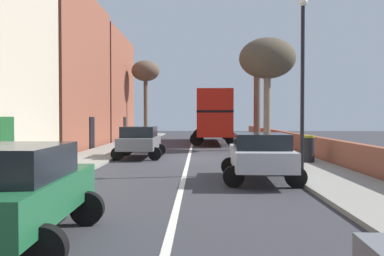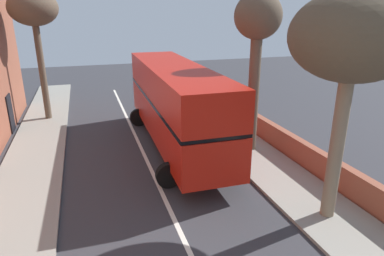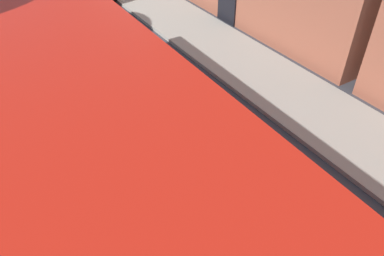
{
  "view_description": "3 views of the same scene",
  "coord_description": "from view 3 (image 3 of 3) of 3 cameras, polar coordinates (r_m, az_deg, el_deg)",
  "views": [
    {
      "loc": [
        0.51,
        -20.87,
        2.08
      ],
      "look_at": [
        0.03,
        8.19,
        1.32
      ],
      "focal_mm": 38.73,
      "sensor_mm": 36.0,
      "label": 1
    },
    {
      "loc": [
        -2.35,
        -2.36,
        6.49
      ],
      "look_at": [
        1.49,
        9.63,
        2.11
      ],
      "focal_mm": 31.71,
      "sensor_mm": 36.0,
      "label": 2
    },
    {
      "loc": [
        2.37,
        17.44,
        6.03
      ],
      "look_at": [
        -0.4,
        13.05,
        1.86
      ],
      "focal_mm": 34.51,
      "sensor_mm": 36.0,
      "label": 3
    }
  ],
  "objects": [
    {
      "name": "ground_plane",
      "position": [
        18.61,
        -24.14,
        16.66
      ],
      "size": [
        84.0,
        84.0,
        0.0
      ],
      "primitive_type": "plane",
      "color": "#333338"
    },
    {
      "name": "road_centre_line",
      "position": [
        18.61,
        -24.14,
        16.67
      ],
      "size": [
        0.16,
        54.0,
        0.01
      ],
      "primitive_type": "cube",
      "color": "silver",
      "rests_on": "ground"
    },
    {
      "name": "double_decker_bus",
      "position": [
        5.86,
        -18.31,
        -2.4
      ],
      "size": [
        3.68,
        11.49,
        4.06
      ],
      "color": "#B2190D",
      "rests_on": "ground"
    }
  ]
}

